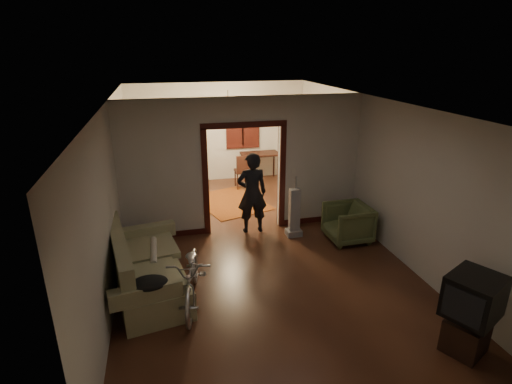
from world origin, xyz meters
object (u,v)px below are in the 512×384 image
object	(u,v)px
sofa	(147,262)
locker	(172,158)
bicycle	(192,276)
person	(252,193)
armchair	(348,223)
desk	(260,167)

from	to	relation	value
sofa	locker	size ratio (longest dim) A/B	1.31
bicycle	person	bearing A→B (deg)	66.10
sofa	person	size ratio (longest dim) A/B	1.26
armchair	locker	world-z (taller)	locker
armchair	desk	distance (m)	4.27
sofa	bicycle	xyz separation A→B (m)	(0.66, -0.49, -0.04)
desk	armchair	bearing A→B (deg)	-85.48
bicycle	locker	size ratio (longest dim) A/B	1.05
bicycle	person	distance (m)	2.69
bicycle	sofa	bearing A→B (deg)	152.39
locker	desk	distance (m)	2.52
person	desk	xyz separation A→B (m)	(1.02, 3.33, -0.46)
bicycle	locker	bearing A→B (deg)	99.32
bicycle	desk	world-z (taller)	bicycle
locker	desk	bearing A→B (deg)	-16.56
bicycle	locker	world-z (taller)	locker
locker	person	bearing A→B (deg)	-82.45
bicycle	armchair	world-z (taller)	bicycle
sofa	bicycle	size ratio (longest dim) A/B	1.25
armchair	locker	size ratio (longest dim) A/B	0.51
armchair	locker	distance (m)	5.34
sofa	armchair	bearing A→B (deg)	2.57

